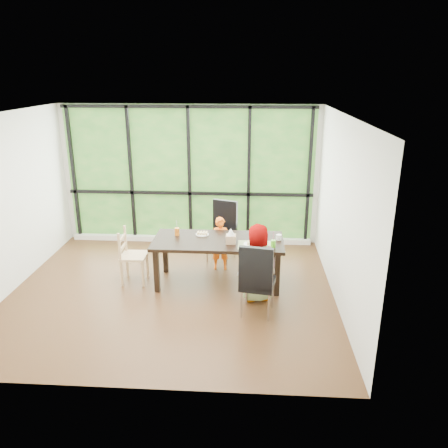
{
  "coord_description": "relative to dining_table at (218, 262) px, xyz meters",
  "views": [
    {
      "loc": [
        1.21,
        -6.11,
        3.25
      ],
      "look_at": [
        0.8,
        0.24,
        1.05
      ],
      "focal_mm": 35.27,
      "sensor_mm": 36.0,
      "label": 1
    }
  ],
  "objects": [
    {
      "name": "ground",
      "position": [
        -0.7,
        -0.34,
        -0.38
      ],
      "size": [
        5.0,
        5.0,
        0.0
      ],
      "primitive_type": "plane",
      "color": "black",
      "rests_on": "ground"
    },
    {
      "name": "back_wall",
      "position": [
        -0.7,
        1.91,
        0.98
      ],
      "size": [
        5.0,
        0.0,
        5.0
      ],
      "primitive_type": "plane",
      "rotation": [
        1.57,
        0.0,
        0.0
      ],
      "color": "silver",
      "rests_on": "ground"
    },
    {
      "name": "foliage_backdrop",
      "position": [
        -0.7,
        1.89,
        0.98
      ],
      "size": [
        4.8,
        0.02,
        2.65
      ],
      "primitive_type": "cube",
      "color": "#234C1D",
      "rests_on": "back_wall"
    },
    {
      "name": "window_mullions",
      "position": [
        -0.7,
        1.85,
        0.98
      ],
      "size": [
        4.8,
        0.06,
        2.65
      ],
      "primitive_type": null,
      "color": "black",
      "rests_on": "back_wall"
    },
    {
      "name": "window_sill",
      "position": [
        -0.7,
        1.81,
        -0.33
      ],
      "size": [
        4.8,
        0.12,
        0.1
      ],
      "primitive_type": "cube",
      "color": "silver",
      "rests_on": "ground"
    },
    {
      "name": "dining_table",
      "position": [
        0.0,
        0.0,
        0.0
      ],
      "size": [
        2.12,
        1.09,
        0.75
      ],
      "primitive_type": "cube",
      "rotation": [
        0.0,
        0.0,
        0.08
      ],
      "color": "black",
      "rests_on": "ground"
    },
    {
      "name": "chair_window_leather",
      "position": [
        -0.02,
        0.93,
        0.17
      ],
      "size": [
        0.59,
        0.59,
        1.08
      ],
      "primitive_type": "cube",
      "rotation": [
        0.0,
        0.0,
        -0.34
      ],
      "color": "black",
      "rests_on": "ground"
    },
    {
      "name": "chair_interior_leather",
      "position": [
        0.62,
        -0.91,
        0.17
      ],
      "size": [
        0.53,
        0.53,
        1.08
      ],
      "primitive_type": "cube",
      "rotation": [
        0.0,
        0.0,
        2.97
      ],
      "color": "black",
      "rests_on": "ground"
    },
    {
      "name": "chair_end_beech",
      "position": [
        -1.36,
        -0.03,
        0.08
      ],
      "size": [
        0.41,
        0.43,
        0.9
      ],
      "primitive_type": "cube",
      "rotation": [
        0.0,
        0.0,
        1.59
      ],
      "color": "tan",
      "rests_on": "ground"
    },
    {
      "name": "child_toddler",
      "position": [
        0.0,
        0.55,
        0.09
      ],
      "size": [
        0.36,
        0.25,
        0.93
      ],
      "primitive_type": "imported",
      "rotation": [
        0.0,
        0.0,
        0.09
      ],
      "color": "#FF640F",
      "rests_on": "ground"
    },
    {
      "name": "child_older",
      "position": [
        0.61,
        -0.52,
        0.22
      ],
      "size": [
        0.65,
        0.5,
        1.19
      ],
      "primitive_type": "imported",
      "rotation": [
        0.0,
        0.0,
        3.38
      ],
      "color": "gray",
      "rests_on": "ground"
    },
    {
      "name": "placemat",
      "position": [
        0.58,
        -0.2,
        0.38
      ],
      "size": [
        0.51,
        0.38,
        0.01
      ],
      "primitive_type": "cube",
      "color": "tan",
      "rests_on": "dining_table"
    },
    {
      "name": "plate_far",
      "position": [
        -0.27,
        0.21,
        0.38
      ],
      "size": [
        0.21,
        0.21,
        0.01
      ],
      "primitive_type": "cylinder",
      "color": "white",
      "rests_on": "dining_table"
    },
    {
      "name": "plate_near",
      "position": [
        0.52,
        -0.18,
        0.38
      ],
      "size": [
        0.24,
        0.24,
        0.01
      ],
      "primitive_type": "cylinder",
      "color": "white",
      "rests_on": "dining_table"
    },
    {
      "name": "orange_cup",
      "position": [
        -0.68,
        0.16,
        0.44
      ],
      "size": [
        0.08,
        0.08,
        0.12
      ],
      "primitive_type": "cylinder",
      "color": "orange",
      "rests_on": "dining_table"
    },
    {
      "name": "green_cup",
      "position": [
        0.85,
        -0.27,
        0.43
      ],
      "size": [
        0.07,
        0.07,
        0.12
      ],
      "primitive_type": "cylinder",
      "color": "#5ACD24",
      "rests_on": "dining_table"
    },
    {
      "name": "white_mug",
      "position": [
        0.95,
        0.06,
        0.42
      ],
      "size": [
        0.09,
        0.09,
        0.09
      ],
      "primitive_type": "cylinder",
      "color": "white",
      "rests_on": "dining_table"
    },
    {
      "name": "tissue_box",
      "position": [
        0.21,
        -0.13,
        0.44
      ],
      "size": [
        0.15,
        0.15,
        0.13
      ],
      "primitive_type": "cube",
      "color": "tan",
      "rests_on": "dining_table"
    },
    {
      "name": "crepe_rolls_far",
      "position": [
        -0.27,
        0.21,
        0.41
      ],
      "size": [
        0.2,
        0.12,
        0.04
      ],
      "primitive_type": null,
      "color": "tan",
      "rests_on": "plate_far"
    },
    {
      "name": "crepe_rolls_near",
      "position": [
        0.52,
        -0.18,
        0.41
      ],
      "size": [
        0.15,
        0.12,
        0.04
      ],
      "primitive_type": null,
      "color": "tan",
      "rests_on": "plate_near"
    },
    {
      "name": "straw_white",
      "position": [
        -0.68,
        0.16,
        0.54
      ],
      "size": [
        0.01,
        0.04,
        0.2
      ],
      "primitive_type": "cylinder",
      "rotation": [
        0.14,
        0.0,
        0.0
      ],
      "color": "white",
      "rests_on": "orange_cup"
    },
    {
      "name": "straw_pink",
      "position": [
        0.85,
        -0.27,
        0.53
      ],
      "size": [
        0.01,
        0.04,
        0.2
      ],
      "primitive_type": "cylinder",
      "rotation": [
        0.14,
        0.0,
        0.0
      ],
      "color": "pink",
      "rests_on": "green_cup"
    },
    {
      "name": "tissue",
      "position": [
        0.21,
        -0.13,
        0.56
      ],
      "size": [
        0.12,
        0.12,
        0.11
      ],
      "primitive_type": "cone",
      "color": "white",
      "rests_on": "tissue_box"
    }
  ]
}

